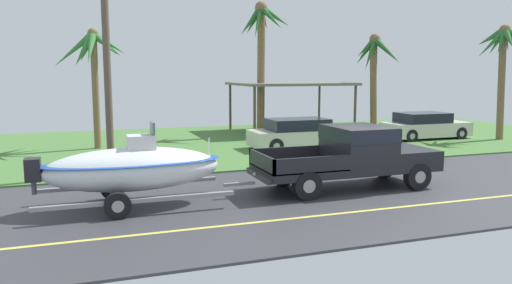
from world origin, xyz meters
The scene contains 11 objects.
ground centered at (0.00, 8.38, -0.01)m, with size 36.00×22.00×0.11m.
pickup_truck_towing centered at (-0.33, 0.57, 1.03)m, with size 5.69×2.06×1.86m.
boat_on_trailer centered at (-6.93, 0.57, 1.00)m, with size 5.85×2.20×2.19m.
parked_sedan_near centered at (1.22, 7.99, 0.67)m, with size 4.71×1.89×1.38m.
parked_sedan_far centered at (8.59, 8.84, 0.67)m, with size 4.42×1.91×1.38m.
carport_awning centered at (3.22, 13.82, 2.71)m, with size 6.34×4.85×2.84m.
palm_tree_near_left centered at (1.13, 12.91, 5.13)m, with size 3.05×2.76×7.12m.
palm_tree_near_right centered at (11.94, 7.29, 4.50)m, with size 3.22×2.82×5.78m.
palm_tree_mid centered at (7.76, 12.34, 4.17)m, with size 3.06×3.14×5.57m.
palm_tree_far_left centered at (-7.45, 10.90, 4.17)m, with size 3.22×3.53×5.34m.
utility_pole centered at (-7.21, 4.73, 4.51)m, with size 0.24×1.80×8.70m.
Camera 1 is at (-8.14, -12.43, 3.49)m, focal length 35.21 mm.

